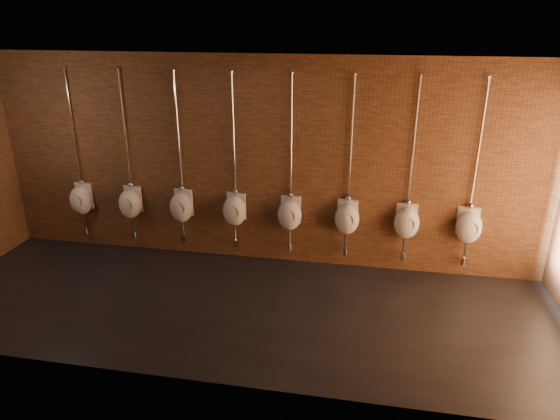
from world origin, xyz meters
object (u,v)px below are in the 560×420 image
(urinal_4, at_px, (290,214))
(urinal_1, at_px, (130,203))
(urinal_0, at_px, (81,199))
(urinal_7, at_px, (469,226))
(urinal_2, at_px, (182,206))
(urinal_3, at_px, (235,210))
(urinal_5, at_px, (347,217))
(urinal_6, at_px, (407,222))

(urinal_4, bearing_deg, urinal_1, 180.00)
(urinal_0, distance_m, urinal_7, 6.12)
(urinal_1, height_order, urinal_2, same)
(urinal_3, distance_m, urinal_5, 1.75)
(urinal_0, relative_size, urinal_7, 1.00)
(urinal_5, distance_m, urinal_6, 0.87)
(urinal_3, distance_m, urinal_6, 2.62)
(urinal_2, relative_size, urinal_6, 1.00)
(urinal_3, bearing_deg, urinal_5, 0.00)
(urinal_1, height_order, urinal_7, same)
(urinal_0, relative_size, urinal_3, 1.00)
(urinal_5, height_order, urinal_7, same)
(urinal_1, height_order, urinal_4, same)
(urinal_3, bearing_deg, urinal_4, 0.00)
(urinal_3, xyz_separation_m, urinal_7, (3.49, 0.00, 0.00))
(urinal_0, relative_size, urinal_4, 1.00)
(urinal_2, bearing_deg, urinal_0, 180.00)
(urinal_1, relative_size, urinal_5, 1.00)
(urinal_1, relative_size, urinal_7, 1.00)
(urinal_4, bearing_deg, urinal_5, 0.00)
(urinal_6, distance_m, urinal_7, 0.87)
(urinal_1, xyz_separation_m, urinal_4, (2.62, 0.00, 0.00))
(urinal_0, relative_size, urinal_1, 1.00)
(urinal_5, bearing_deg, urinal_3, 180.00)
(urinal_3, distance_m, urinal_7, 3.49)
(urinal_0, height_order, urinal_2, same)
(urinal_6, bearing_deg, urinal_4, 180.00)
(urinal_0, distance_m, urinal_6, 5.24)
(urinal_1, xyz_separation_m, urinal_7, (5.24, 0.00, 0.00))
(urinal_7, bearing_deg, urinal_3, 180.00)
(urinal_3, xyz_separation_m, urinal_6, (2.62, 0.00, 0.00))
(urinal_2, xyz_separation_m, urinal_5, (2.62, 0.00, 0.00))
(urinal_6, bearing_deg, urinal_2, 180.00)
(urinal_1, bearing_deg, urinal_2, 0.00)
(urinal_1, bearing_deg, urinal_6, 0.00)
(urinal_4, distance_m, urinal_5, 0.87)
(urinal_7, bearing_deg, urinal_5, 180.00)
(urinal_6, relative_size, urinal_7, 1.00)
(urinal_2, bearing_deg, urinal_6, 0.00)
(urinal_1, distance_m, urinal_5, 3.49)
(urinal_2, bearing_deg, urinal_7, 0.00)
(urinal_2, height_order, urinal_3, same)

